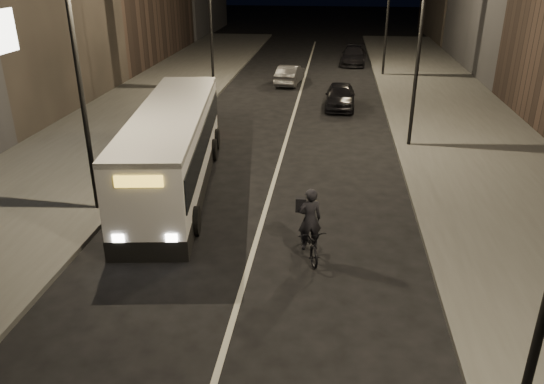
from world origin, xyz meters
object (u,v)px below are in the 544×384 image
(streetlight_left_far, at_px, (214,3))
(streetlight_left_near, at_px, (83,50))
(city_bus, at_px, (173,145))
(car_far, at_px, (354,55))
(streetlight_right_mid, at_px, (415,24))
(car_near, at_px, (340,96))
(car_mid, at_px, (290,75))
(cyclist_on_bicycle, at_px, (309,235))

(streetlight_left_far, bearing_deg, streetlight_left_near, -90.00)
(streetlight_left_far, distance_m, city_bus, 16.08)
(streetlight_left_far, relative_size, car_far, 1.72)
(streetlight_right_mid, relative_size, city_bus, 0.72)
(streetlight_left_far, bearing_deg, car_near, -23.06)
(streetlight_left_near, bearing_deg, car_far, 72.71)
(streetlight_left_near, height_order, city_bus, streetlight_left_near)
(streetlight_left_near, xyz_separation_m, car_mid, (4.45, 20.59, -4.72))
(cyclist_on_bicycle, bearing_deg, car_mid, 79.55)
(city_bus, bearing_deg, car_far, 67.01)
(streetlight_left_near, bearing_deg, cyclist_on_bicycle, -17.35)
(city_bus, height_order, car_far, city_bus)
(city_bus, relative_size, car_near, 2.75)
(cyclist_on_bicycle, xyz_separation_m, car_far, (1.96, 30.84, -0.05))
(streetlight_right_mid, xyz_separation_m, car_near, (-2.83, 6.67, -4.67))
(streetlight_left_far, xyz_separation_m, car_far, (8.92, 10.66, -4.68))
(car_near, xyz_separation_m, car_far, (1.09, 14.00, -0.01))
(city_bus, distance_m, car_mid, 18.36)
(cyclist_on_bicycle, bearing_deg, car_near, 70.29)
(streetlight_left_near, xyz_separation_m, streetlight_left_far, (0.00, 18.00, 0.00))
(car_near, height_order, car_far, car_near)
(streetlight_right_mid, height_order, city_bus, streetlight_right_mid)
(streetlight_right_mid, distance_m, car_far, 21.26)
(city_bus, bearing_deg, streetlight_right_mid, 24.16)
(cyclist_on_bicycle, bearing_deg, streetlight_left_near, 145.90)
(cyclist_on_bicycle, relative_size, car_near, 0.54)
(car_far, bearing_deg, city_bus, -101.96)
(streetlight_right_mid, relative_size, streetlight_left_near, 1.00)
(streetlight_left_near, bearing_deg, city_bus, 54.86)
(car_near, bearing_deg, car_far, 86.85)
(car_near, bearing_deg, streetlight_left_near, -116.81)
(streetlight_left_far, relative_size, car_near, 1.99)
(streetlight_left_near, relative_size, cyclist_on_bicycle, 3.70)
(streetlight_left_far, bearing_deg, cyclist_on_bicycle, -70.96)
(car_near, xyz_separation_m, car_mid, (-3.39, 5.93, -0.05))
(city_bus, relative_size, cyclist_on_bicycle, 5.10)
(cyclist_on_bicycle, bearing_deg, city_bus, 121.69)
(streetlight_left_far, bearing_deg, car_far, 50.07)
(city_bus, xyz_separation_m, car_mid, (2.72, 18.13, -0.97))
(car_near, relative_size, car_far, 0.86)
(streetlight_right_mid, bearing_deg, car_far, 94.81)
(streetlight_left_far, distance_m, car_far, 14.67)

